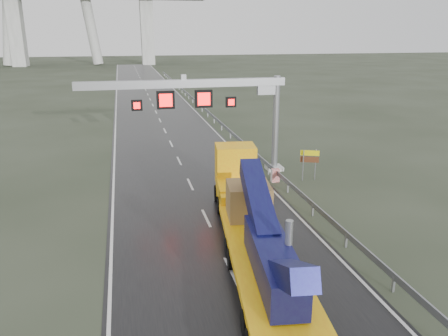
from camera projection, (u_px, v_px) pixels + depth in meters
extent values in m
plane|color=#2C3323|center=(258.00, 328.00, 15.72)|extent=(400.00, 400.00, 0.00)
cube|color=black|center=(160.00, 120.00, 52.94)|extent=(11.00, 200.00, 0.02)
cube|color=#A7A7A2|center=(274.00, 168.00, 33.91)|extent=(1.20, 1.20, 0.30)
cylinder|color=gray|center=(276.00, 124.00, 32.89)|extent=(0.48, 0.48, 7.20)
cube|color=gray|center=(184.00, 84.00, 30.46)|extent=(14.80, 0.55, 0.55)
cube|color=gray|center=(267.00, 88.00, 31.92)|extent=(1.40, 0.35, 0.90)
cube|color=gray|center=(183.00, 77.00, 30.32)|extent=(0.35, 0.35, 0.35)
cube|color=black|center=(166.00, 100.00, 30.46)|extent=(1.25, 0.25, 1.25)
cube|color=#FF0C0C|center=(166.00, 100.00, 30.33)|extent=(0.90, 0.02, 0.90)
cube|color=black|center=(204.00, 99.00, 31.04)|extent=(1.25, 0.25, 1.25)
cube|color=#FF0C0C|center=(204.00, 99.00, 30.91)|extent=(0.90, 0.02, 0.90)
cube|color=black|center=(137.00, 105.00, 30.12)|extent=(0.75, 0.25, 0.75)
cube|color=#FF0C0C|center=(137.00, 106.00, 29.99)|extent=(0.54, 0.02, 0.54)
cube|color=black|center=(231.00, 102.00, 31.56)|extent=(0.75, 0.25, 0.75)
cube|color=#FF0C0C|center=(231.00, 102.00, 31.43)|extent=(0.54, 0.02, 0.54)
cube|color=#A7A7A2|center=(17.00, 32.00, 135.35)|extent=(4.00, 6.00, 21.00)
cube|color=#A7A7A2|center=(147.00, 32.00, 143.95)|extent=(4.00, 6.00, 21.00)
cube|color=yellow|center=(267.00, 269.00, 17.71)|extent=(4.38, 13.73, 0.34)
cube|color=yellow|center=(243.00, 197.00, 24.38)|extent=(2.63, 1.46, 0.48)
cube|color=yellow|center=(239.00, 192.00, 25.91)|extent=(2.85, 3.18, 1.16)
cube|color=yellow|center=(235.00, 165.00, 27.22)|extent=(2.63, 2.22, 2.51)
cube|color=black|center=(233.00, 156.00, 28.07)|extent=(2.21, 0.33, 1.16)
cube|color=#110F48|center=(273.00, 261.00, 16.52)|extent=(2.07, 5.91, 1.35)
cube|color=#110F48|center=(258.00, 200.00, 19.39)|extent=(1.63, 5.39, 2.46)
cube|color=#110F48|center=(289.00, 274.00, 13.98)|extent=(1.34, 3.90, 2.33)
cylinder|color=gray|center=(289.00, 239.00, 16.32)|extent=(0.32, 0.32, 1.54)
cube|color=olive|center=(249.00, 200.00, 22.17)|extent=(2.37, 2.37, 1.74)
cylinder|color=black|center=(257.00, 252.00, 20.16)|extent=(2.89, 1.31, 0.96)
cylinder|color=black|center=(235.00, 193.00, 27.56)|extent=(2.72, 1.38, 1.06)
cylinder|color=gray|center=(303.00, 166.00, 31.10)|extent=(0.08, 0.08, 2.27)
cylinder|color=gray|center=(315.00, 165.00, 31.31)|extent=(0.08, 0.08, 2.27)
cube|color=yellow|center=(310.00, 153.00, 30.94)|extent=(1.25, 0.55, 0.38)
cube|color=#572D18|center=(310.00, 159.00, 31.08)|extent=(1.25, 0.55, 0.43)
cube|color=red|center=(275.00, 175.00, 31.04)|extent=(0.60, 0.35, 0.97)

